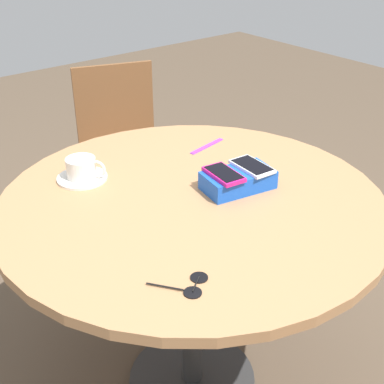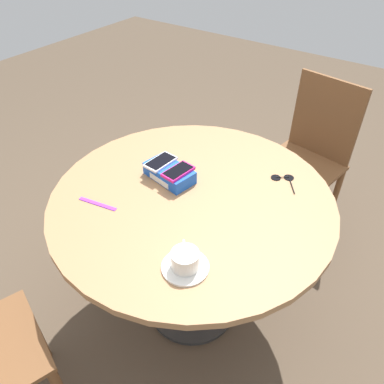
{
  "view_description": "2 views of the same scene",
  "coord_description": "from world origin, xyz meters",
  "px_view_note": "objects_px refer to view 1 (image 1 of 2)",
  "views": [
    {
      "loc": [
        0.85,
        1.05,
        1.52
      ],
      "look_at": [
        0.0,
        0.0,
        0.77
      ],
      "focal_mm": 50.0,
      "sensor_mm": 36.0,
      "label": 1
    },
    {
      "loc": [
        0.66,
        -0.93,
        1.71
      ],
      "look_at": [
        0.0,
        0.0,
        0.77
      ],
      "focal_mm": 35.0,
      "sensor_mm": 36.0,
      "label": 2
    }
  ],
  "objects_px": {
    "phone_magenta": "(224,174)",
    "lanyard_strap": "(207,146)",
    "sunglasses": "(192,285)",
    "chair_near_window": "(124,158)",
    "phone_white": "(252,166)",
    "coffee_cup": "(82,167)",
    "saucer": "(82,178)",
    "round_table": "(192,229)",
    "phone_box": "(238,180)"
  },
  "relations": [
    {
      "from": "phone_magenta",
      "to": "lanyard_strap",
      "type": "bearing_deg",
      "value": -122.06
    },
    {
      "from": "sunglasses",
      "to": "chair_near_window",
      "type": "distance_m",
      "value": 1.35
    },
    {
      "from": "phone_white",
      "to": "coffee_cup",
      "type": "distance_m",
      "value": 0.52
    },
    {
      "from": "chair_near_window",
      "to": "saucer",
      "type": "bearing_deg",
      "value": 49.26
    },
    {
      "from": "phone_white",
      "to": "chair_near_window",
      "type": "relative_size",
      "value": 0.16
    },
    {
      "from": "sunglasses",
      "to": "round_table",
      "type": "bearing_deg",
      "value": -128.72
    },
    {
      "from": "coffee_cup",
      "to": "sunglasses",
      "type": "height_order",
      "value": "coffee_cup"
    },
    {
      "from": "round_table",
      "to": "phone_box",
      "type": "bearing_deg",
      "value": 164.49
    },
    {
      "from": "lanyard_strap",
      "to": "phone_box",
      "type": "bearing_deg",
      "value": 66.6
    },
    {
      "from": "phone_white",
      "to": "sunglasses",
      "type": "relative_size",
      "value": 1.08
    },
    {
      "from": "lanyard_strap",
      "to": "saucer",
      "type": "bearing_deg",
      "value": -6.86
    },
    {
      "from": "phone_box",
      "to": "coffee_cup",
      "type": "height_order",
      "value": "coffee_cup"
    },
    {
      "from": "phone_white",
      "to": "round_table",
      "type": "bearing_deg",
      "value": -13.4
    },
    {
      "from": "coffee_cup",
      "to": "sunglasses",
      "type": "distance_m",
      "value": 0.62
    },
    {
      "from": "coffee_cup",
      "to": "phone_box",
      "type": "bearing_deg",
      "value": 133.98
    },
    {
      "from": "phone_magenta",
      "to": "sunglasses",
      "type": "bearing_deg",
      "value": 39.2
    },
    {
      "from": "coffee_cup",
      "to": "lanyard_strap",
      "type": "distance_m",
      "value": 0.46
    },
    {
      "from": "round_table",
      "to": "phone_magenta",
      "type": "height_order",
      "value": "phone_magenta"
    },
    {
      "from": "coffee_cup",
      "to": "chair_near_window",
      "type": "distance_m",
      "value": 0.83
    },
    {
      "from": "phone_box",
      "to": "chair_near_window",
      "type": "height_order",
      "value": "chair_near_window"
    },
    {
      "from": "sunglasses",
      "to": "chair_near_window",
      "type": "relative_size",
      "value": 0.15
    },
    {
      "from": "phone_box",
      "to": "saucer",
      "type": "xyz_separation_m",
      "value": [
        0.33,
        -0.35,
        -0.02
      ]
    },
    {
      "from": "phone_box",
      "to": "coffee_cup",
      "type": "relative_size",
      "value": 2.08
    },
    {
      "from": "phone_box",
      "to": "lanyard_strap",
      "type": "bearing_deg",
      "value": -113.4
    },
    {
      "from": "phone_white",
      "to": "saucer",
      "type": "height_order",
      "value": "phone_white"
    },
    {
      "from": "chair_near_window",
      "to": "round_table",
      "type": "bearing_deg",
      "value": 70.84
    },
    {
      "from": "round_table",
      "to": "chair_near_window",
      "type": "bearing_deg",
      "value": -109.16
    },
    {
      "from": "saucer",
      "to": "lanyard_strap",
      "type": "relative_size",
      "value": 0.94
    },
    {
      "from": "phone_white",
      "to": "chair_near_window",
      "type": "xyz_separation_m",
      "value": [
        -0.11,
        -0.93,
        -0.35
      ]
    },
    {
      "from": "phone_box",
      "to": "saucer",
      "type": "height_order",
      "value": "phone_box"
    },
    {
      "from": "phone_white",
      "to": "coffee_cup",
      "type": "bearing_deg",
      "value": -42.54
    },
    {
      "from": "saucer",
      "to": "round_table",
      "type": "bearing_deg",
      "value": 121.82
    },
    {
      "from": "phone_magenta",
      "to": "saucer",
      "type": "relative_size",
      "value": 0.89
    },
    {
      "from": "round_table",
      "to": "coffee_cup",
      "type": "height_order",
      "value": "coffee_cup"
    },
    {
      "from": "phone_magenta",
      "to": "round_table",
      "type": "bearing_deg",
      "value": -19.87
    },
    {
      "from": "phone_box",
      "to": "phone_magenta",
      "type": "relative_size",
      "value": 1.63
    },
    {
      "from": "phone_box",
      "to": "chair_near_window",
      "type": "xyz_separation_m",
      "value": [
        -0.16,
        -0.92,
        -0.32
      ]
    },
    {
      "from": "phone_box",
      "to": "chair_near_window",
      "type": "bearing_deg",
      "value": -100.03
    },
    {
      "from": "round_table",
      "to": "phone_white",
      "type": "height_order",
      "value": "phone_white"
    },
    {
      "from": "phone_white",
      "to": "phone_box",
      "type": "bearing_deg",
      "value": -7.1
    },
    {
      "from": "round_table",
      "to": "coffee_cup",
      "type": "xyz_separation_m",
      "value": [
        0.19,
        -0.3,
        0.15
      ]
    },
    {
      "from": "coffee_cup",
      "to": "chair_near_window",
      "type": "bearing_deg",
      "value": -130.54
    },
    {
      "from": "phone_white",
      "to": "coffee_cup",
      "type": "xyz_separation_m",
      "value": [
        0.38,
        -0.35,
        -0.02
      ]
    },
    {
      "from": "round_table",
      "to": "phone_magenta",
      "type": "distance_m",
      "value": 0.19
    },
    {
      "from": "phone_box",
      "to": "saucer",
      "type": "relative_size",
      "value": 1.46
    },
    {
      "from": "lanyard_strap",
      "to": "phone_magenta",
      "type": "bearing_deg",
      "value": 57.94
    },
    {
      "from": "phone_box",
      "to": "sunglasses",
      "type": "xyz_separation_m",
      "value": [
        0.39,
        0.27,
        -0.03
      ]
    },
    {
      "from": "coffee_cup",
      "to": "sunglasses",
      "type": "bearing_deg",
      "value": 84.31
    },
    {
      "from": "saucer",
      "to": "chair_near_window",
      "type": "xyz_separation_m",
      "value": [
        -0.5,
        -0.58,
        -0.3
      ]
    },
    {
      "from": "phone_box",
      "to": "lanyard_strap",
      "type": "height_order",
      "value": "phone_box"
    }
  ]
}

